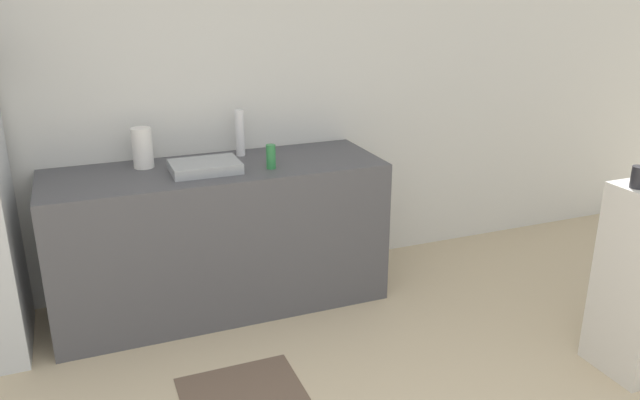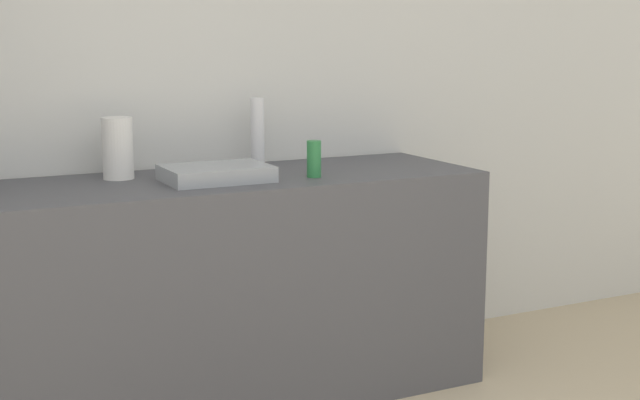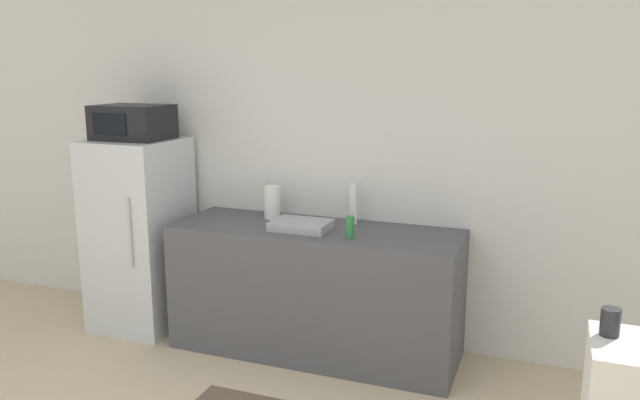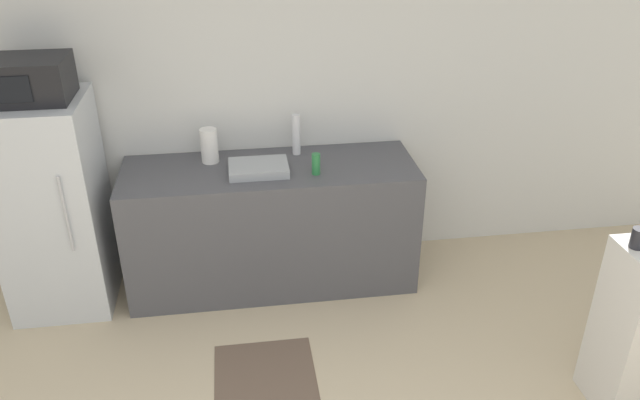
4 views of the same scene
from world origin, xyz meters
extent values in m
cube|color=silver|center=(0.00, 2.88, 1.30)|extent=(8.00, 0.06, 2.60)
cube|color=#4C4C51|center=(0.10, 2.50, 0.45)|extent=(2.01, 0.68, 0.91)
cube|color=#9EA3A8|center=(0.02, 2.44, 0.94)|extent=(0.39, 0.28, 0.06)
cylinder|color=silver|center=(0.31, 2.71, 1.05)|extent=(0.06, 0.06, 0.29)
cylinder|color=#2D7F42|center=(0.40, 2.36, 0.98)|extent=(0.06, 0.06, 0.14)
cylinder|color=#232328|center=(1.85, 1.05, 1.06)|extent=(0.07, 0.07, 0.11)
cylinder|color=white|center=(-0.30, 2.66, 1.03)|extent=(0.12, 0.12, 0.24)
cube|color=brown|center=(-0.04, 1.50, 0.00)|extent=(0.60, 0.58, 0.01)
camera|label=1|loc=(-0.65, -1.04, 1.96)|focal=35.00mm
camera|label=2|loc=(-1.13, -0.75, 1.45)|focal=50.00mm
camera|label=3|loc=(1.60, -1.38, 2.00)|focal=35.00mm
camera|label=4|loc=(-0.12, -1.36, 2.68)|focal=35.00mm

